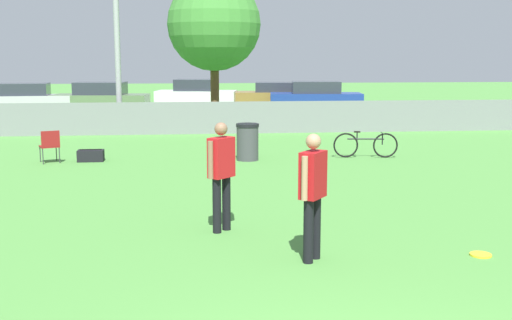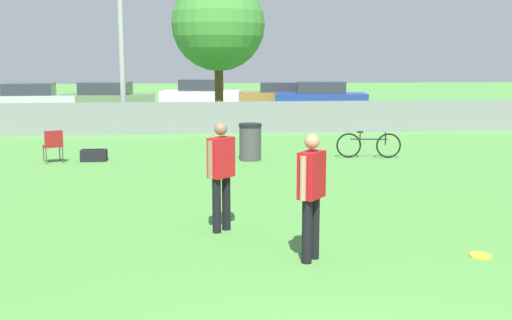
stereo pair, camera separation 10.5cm
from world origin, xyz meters
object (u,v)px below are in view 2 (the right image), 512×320
(parked_car_olive, at_px, (106,99))
(player_defender_red, at_px, (221,169))
(gear_bag_sideline, at_px, (94,155))
(parked_car_blue, at_px, (321,98))
(tree_near_pole, at_px, (218,24))
(frisbee_disc, at_px, (480,255))
(folding_chair_sideline, at_px, (53,144))
(parked_car_silver, at_px, (29,100))
(parked_car_tan, at_px, (284,96))
(trash_bin, at_px, (250,142))
(bicycle_sideline, at_px, (369,145))
(parked_car_white, at_px, (201,95))
(player_thrower_red, at_px, (311,189))

(parked_car_olive, bearing_deg, player_defender_red, -71.78)
(gear_bag_sideline, height_order, parked_car_blue, parked_car_blue)
(tree_near_pole, xyz_separation_m, frisbee_disc, (2.88, -16.27, -3.78))
(folding_chair_sideline, xyz_separation_m, parked_car_silver, (-3.86, 13.27, 0.24))
(frisbee_disc, distance_m, parked_car_tan, 24.36)
(tree_near_pole, distance_m, trash_bin, 8.69)
(player_defender_red, distance_m, parked_car_blue, 21.27)
(tree_near_pole, bearing_deg, bicycle_sideline, -65.44)
(gear_bag_sideline, distance_m, parked_car_silver, 13.96)
(parked_car_white, bearing_deg, tree_near_pole, -75.33)
(trash_bin, distance_m, parked_car_silver, 15.95)
(tree_near_pole, height_order, bicycle_sideline, tree_near_pole)
(player_thrower_red, bearing_deg, gear_bag_sideline, 62.09)
(player_thrower_red, relative_size, parked_car_silver, 0.39)
(player_defender_red, relative_size, player_thrower_red, 1.00)
(player_thrower_red, height_order, parked_car_olive, player_thrower_red)
(parked_car_olive, bearing_deg, parked_car_tan, 23.64)
(player_thrower_red, distance_m, gear_bag_sideline, 9.40)
(frisbee_disc, bearing_deg, parked_car_blue, 84.49)
(bicycle_sideline, xyz_separation_m, trash_bin, (-3.12, -0.10, 0.13))
(tree_near_pole, xyz_separation_m, parked_car_tan, (3.56, 8.07, -3.12))
(folding_chair_sideline, height_order, parked_car_blue, parked_car_blue)
(bicycle_sideline, relative_size, parked_car_silver, 0.40)
(folding_chair_sideline, relative_size, parked_car_tan, 0.17)
(bicycle_sideline, height_order, parked_car_blue, parked_car_blue)
(bicycle_sideline, relative_size, parked_car_blue, 0.38)
(player_thrower_red, bearing_deg, trash_bin, 37.09)
(trash_bin, height_order, parked_car_tan, parked_car_tan)
(bicycle_sideline, relative_size, parked_car_olive, 0.39)
(parked_car_olive, xyz_separation_m, parked_car_tan, (8.48, 2.74, -0.05))
(parked_car_white, distance_m, parked_car_blue, 5.99)
(player_defender_red, bearing_deg, gear_bag_sideline, 66.89)
(parked_car_blue, bearing_deg, folding_chair_sideline, -117.81)
(player_defender_red, height_order, parked_car_blue, player_defender_red)
(folding_chair_sideline, height_order, parked_car_tan, parked_car_tan)
(frisbee_disc, relative_size, parked_car_white, 0.07)
(parked_car_white, bearing_deg, bicycle_sideline, -64.76)
(frisbee_disc, xyz_separation_m, folding_chair_sideline, (-7.29, 8.30, 0.46))
(parked_car_blue, bearing_deg, trash_bin, -101.51)
(frisbee_disc, relative_size, parked_car_olive, 0.07)
(player_thrower_red, relative_size, parked_car_white, 0.40)
(parked_car_tan, bearing_deg, tree_near_pole, -106.22)
(parked_car_tan, relative_size, parked_car_blue, 1.05)
(tree_near_pole, distance_m, parked_car_white, 8.54)
(parked_car_silver, bearing_deg, folding_chair_sideline, -77.96)
(player_defender_red, relative_size, parked_car_silver, 0.39)
(trash_bin, xyz_separation_m, parked_car_silver, (-8.78, 13.32, 0.24))
(parked_car_silver, bearing_deg, frisbee_disc, -66.83)
(player_defender_red, height_order, player_thrower_red, same)
(player_defender_red, relative_size, frisbee_disc, 5.75)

